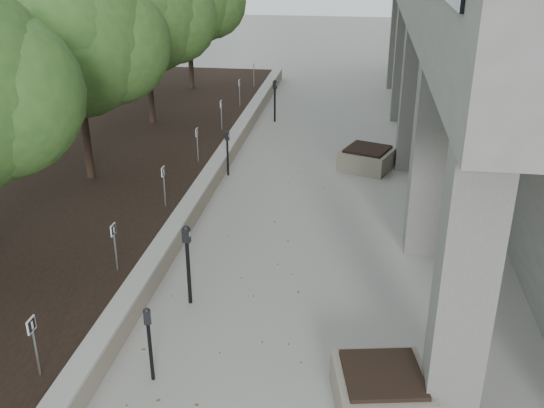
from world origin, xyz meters
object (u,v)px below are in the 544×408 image
Objects in this scene: crabapple_tree_5 at (188,18)px; parking_meter_3 at (188,265)px; crabapple_tree_4 at (146,39)px; crabapple_tree_3 at (78,71)px; planter_front at (381,390)px; parking_meter_5 at (275,101)px; planter_back at (367,158)px; parking_meter_2 at (150,344)px; parking_meter_4 at (228,153)px.

parking_meter_3 is (3.90, -14.77, -2.34)m from crabapple_tree_5.
crabapple_tree_4 is at bearing -90.00° from crabapple_tree_5.
crabapple_tree_3 and crabapple_tree_4 have the same top height.
crabapple_tree_4 is at bearing 121.27° from planter_front.
parking_meter_5 is 1.14× the size of planter_back.
parking_meter_2 is (3.89, -6.90, -2.48)m from crabapple_tree_3.
parking_meter_4 is (3.25, -8.37, -2.48)m from crabapple_tree_5.
planter_front is at bearing -88.58° from planter_back.
parking_meter_3 is (0.01, 2.13, 0.15)m from parking_meter_2.
parking_meter_2 reaches higher than planter_back.
parking_meter_3 reaches higher than parking_meter_5.
parking_meter_3 is 6.44m from parking_meter_4.
crabapple_tree_4 and crabapple_tree_5 have the same top height.
parking_meter_2 is 0.99× the size of parking_meter_4.
parking_meter_4 is 0.86× the size of parking_meter_5.
crabapple_tree_5 is 3.63× the size of parking_meter_5.
crabapple_tree_4 reaches higher than planter_front.
parking_meter_4 is (3.25, 1.63, -2.48)m from crabapple_tree_3.
planter_back is at bearing 52.87° from parking_meter_2.
planter_front is 9.73m from planter_back.
crabapple_tree_3 reaches higher than parking_meter_5.
planter_back is at bearing -17.86° from crabapple_tree_4.
crabapple_tree_4 is at bearing 162.14° from planter_back.
parking_meter_2 is 0.81× the size of parking_meter_3.
planter_back is (7.05, -7.27, -2.81)m from crabapple_tree_5.
parking_meter_2 is 8.56m from parking_meter_4.
parking_meter_5 is 1.16× the size of planter_front.
crabapple_tree_3 is 5.00m from crabapple_tree_4.
parking_meter_2 is at bearing 178.32° from planter_front.
crabapple_tree_5 is at bearing 90.00° from crabapple_tree_4.
parking_meter_2 is 0.97× the size of planter_back.
planter_front is (3.39, -0.10, -0.34)m from parking_meter_2.
crabapple_tree_3 is at bearing -158.82° from planter_back.
crabapple_tree_5 reaches higher than parking_meter_5.
crabapple_tree_5 reaches higher than parking_meter_4.
crabapple_tree_3 is 8.06m from planter_back.
crabapple_tree_3 is 3.47× the size of parking_meter_3.
parking_meter_5 is at bearing 127.08° from planter_back.
crabapple_tree_5 reaches higher than parking_meter_2.
crabapple_tree_5 is 10.51m from planter_back.
parking_meter_2 is 0.85× the size of parking_meter_5.
parking_meter_5 is (3.80, 7.03, -2.37)m from crabapple_tree_3.
planter_back is (7.05, 2.73, -2.81)m from crabapple_tree_3.
parking_meter_4 is 0.98× the size of planter_back.
crabapple_tree_5 is (0.00, 5.00, 0.00)m from crabapple_tree_4.
crabapple_tree_4 is 5.29m from parking_meter_4.
parking_meter_3 is (3.90, -9.77, -2.34)m from crabapple_tree_4.
parking_meter_3 is at bearing 146.62° from planter_front.
crabapple_tree_5 is 4.23× the size of parking_meter_4.
parking_meter_3 is at bearing -70.51° from parking_meter_5.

